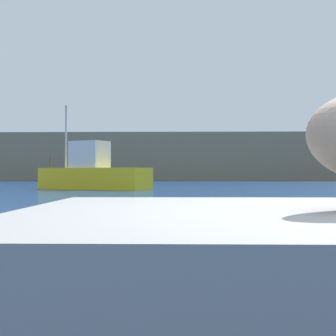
{
  "coord_description": "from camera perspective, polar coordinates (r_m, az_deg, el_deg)",
  "views": [
    {
      "loc": [
        -1.31,
        -2.69,
        1.0
      ],
      "look_at": [
        -1.96,
        23.09,
        1.24
      ],
      "focal_mm": 55.46,
      "sensor_mm": 36.0,
      "label": 1
    }
  ],
  "objects": [
    {
      "name": "fishing_boat_yellow",
      "position": [
        31.8,
        -8.29,
        -0.57
      ],
      "size": [
        7.32,
        5.17,
        5.26
      ],
      "rotation": [
        0.0,
        0.0,
        2.64
      ],
      "color": "yellow",
      "rests_on": "ground"
    },
    {
      "name": "hillside_backdrop",
      "position": [
        75.1,
        2.45,
        1.13
      ],
      "size": [
        140.0,
        14.67,
        6.39
      ],
      "primitive_type": "cube",
      "color": "#7F755B",
      "rests_on": "ground"
    }
  ]
}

